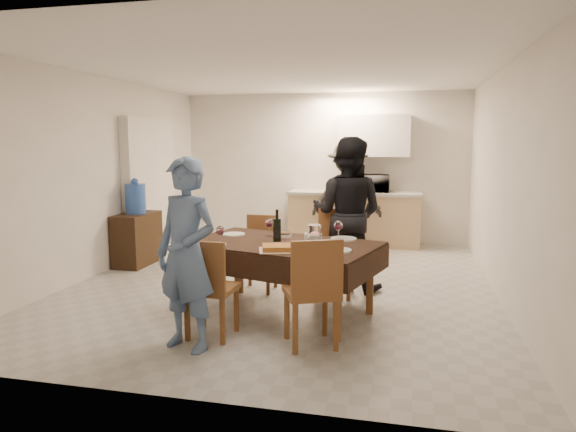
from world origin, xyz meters
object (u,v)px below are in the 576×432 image
Objects in this scene: water_pitcher at (314,235)px; savoury_tart at (281,248)px; wine_bottle at (277,225)px; microwave at (373,183)px; person_far at (347,214)px; dining_table at (281,246)px; person_kitchen at (347,196)px; water_jug at (135,199)px; console at (137,239)px; person_near at (186,254)px.

water_pitcher is 0.49× the size of savoury_tart.
microwave reaches higher than wine_bottle.
water_pitcher is at bearing 89.27° from person_far.
savoury_tart is 0.23× the size of person_far.
dining_table is at bearing 104.74° from savoury_tart.
wine_bottle is 0.18× the size of person_far.
person_kitchen is at bearing 49.36° from microwave.
microwave reaches higher than water_jug.
console is 0.44× the size of person_far.
microwave is at bearing 93.47° from person_near.
person_kitchen is (-0.26, 2.30, -0.03)m from person_far.
savoury_tart is at bearing 82.15° from microwave.
savoury_tart is 3.73m from person_kitchen.
water_jug is at bearing 142.53° from savoury_tart.
person_near reaches higher than water_pitcher.
water_jug is 1.29× the size of wine_bottle.
person_kitchen is at bearing -73.94° from person_far.
microwave is (0.68, 3.80, 0.35)m from dining_table.
water_pitcher is (0.35, -0.05, 0.13)m from dining_table.
water_jug is 3.30m from savoury_tart.
person_near reaches higher than water_jug.
person_near is 4.48m from person_kitchen.
person_far is (3.06, -0.57, -0.05)m from water_jug.
person_near is at bearing -100.81° from person_kitchen.
water_pitcher is at bearing -30.29° from water_jug.
person_near is (1.96, -2.67, -0.14)m from water_jug.
water_pitcher reaches higher than savoury_tart.
microwave is 2.75m from person_far.
savoury_tart is at bearing 63.53° from person_near.
water_pitcher is 3.40m from person_kitchen.
person_far reaches higher than microwave.
person_near reaches higher than wine_bottle.
dining_table is 1.19m from person_near.
person_near is at bearing 71.93° from person_far.
water_jug is 2.12× the size of water_pitcher.
console is 0.49× the size of person_near.
dining_table is 1.18× the size of person_far.
person_near reaches higher than savoury_tart.
person_near is 2.37m from person_far.
dining_table is at bearing -94.94° from person_kitchen.
dining_table is 5.15× the size of savoury_tart.
console is at bearing 149.71° from water_pitcher.
console is (-2.51, 1.62, -0.34)m from dining_table.
person_near is (-1.23, -4.85, -0.24)m from microwave.
water_pitcher is 0.38× the size of microwave.
person_kitchen is at bearing 100.95° from dining_table.
person_kitchen reaches higher than water_pitcher.
person_kitchen is at bearing 91.03° from water_pitcher.
person_kitchen is (2.80, 1.72, -0.08)m from water_jug.
water_pitcher is (2.86, -1.67, 0.47)m from console.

